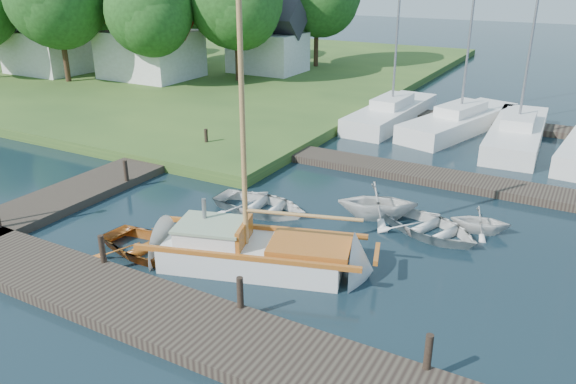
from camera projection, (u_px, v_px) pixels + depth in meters
The scene contains 23 objects.
ground at pixel (288, 226), 18.20m from camera, with size 160.00×160.00×0.00m, color black.
near_dock at pixel (165, 316), 13.28m from camera, with size 18.00×2.20×0.30m, color black.
left_dock at pixel (144, 165), 23.38m from camera, with size 2.20×18.00×0.30m, color black.
far_dock at pixel (410, 173), 22.50m from camera, with size 14.00×1.60×0.30m, color black.
shore at pixel (130, 61), 48.59m from camera, with size 50.00×40.00×0.50m, color #304E20.
mooring_post_1 at pixel (102, 249), 15.24m from camera, with size 0.16×0.16×0.80m, color black.
mooring_post_2 at pixel (240, 292), 13.21m from camera, with size 0.16×0.16×0.80m, color black.
mooring_post_3 at pixel (428, 352), 11.17m from camera, with size 0.16×0.16×0.80m, color black.
mooring_post_4 at pixel (126, 170), 21.10m from camera, with size 0.16×0.16×0.80m, color black.
mooring_post_5 at pixel (206, 138), 25.15m from camera, with size 0.16×0.16×0.80m, color black.
sailboat at pixel (259, 255), 15.66m from camera, with size 7.41×3.99×9.83m.
dinghy at pixel (150, 244), 16.28m from camera, with size 2.43×3.41×0.71m, color #9A5510.
tender_a at pixel (261, 202), 19.14m from camera, with size 2.44×3.41×0.71m, color silver.
tender_b at pixel (378, 199), 18.51m from camera, with size 2.26×2.62×1.38m, color silver.
tender_c at pixel (430, 224), 17.53m from camera, with size 2.39×3.35×0.69m, color silver.
tender_d at pixel (481, 218), 17.61m from camera, with size 1.57×1.82×0.96m, color silver.
marina_boat_0 at pixel (392, 112), 30.17m from camera, with size 2.63×8.37×12.04m.
marina_boat_1 at pixel (460, 120), 28.57m from camera, with size 4.42×8.79×10.36m.
marina_boat_2 at pixel (517, 131), 26.61m from camera, with size 2.63×8.75×12.06m.
house_a at pixel (150, 42), 39.09m from camera, with size 6.30×5.00×6.29m.
house_b at pixel (48, 41), 41.17m from camera, with size 5.77×4.50×5.79m.
house_c at pixel (268, 43), 41.38m from camera, with size 5.25×4.00×5.28m.
tree_2 at pixel (149, 10), 35.75m from camera, with size 5.83×5.75×7.82m.
Camera 1 is at (8.03, -14.37, 7.83)m, focal length 35.00 mm.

